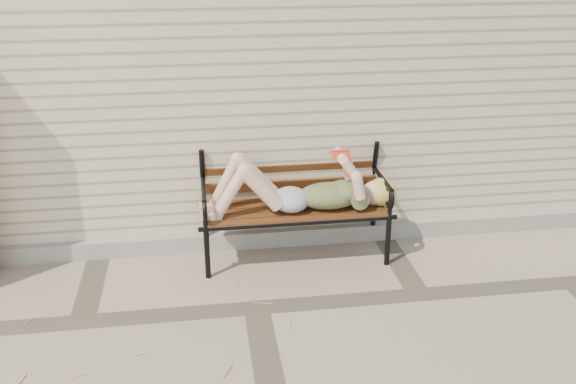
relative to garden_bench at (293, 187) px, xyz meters
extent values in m
plane|color=gray|center=(-0.40, -0.83, -0.61)|extent=(80.00, 80.00, 0.00)
cube|color=beige|center=(-0.40, 2.17, 0.89)|extent=(8.00, 4.00, 3.00)
cube|color=#9D988D|center=(-0.40, 0.14, -0.53)|extent=(8.00, 0.10, 0.15)
cylinder|color=black|center=(-0.74, -0.33, -0.38)|extent=(0.04, 0.04, 0.45)
cylinder|color=black|center=(-0.74, 0.12, -0.38)|extent=(0.04, 0.04, 0.45)
cylinder|color=black|center=(0.74, -0.33, -0.38)|extent=(0.04, 0.04, 0.45)
cylinder|color=black|center=(0.74, 0.12, -0.38)|extent=(0.04, 0.04, 0.45)
cube|color=#552F15|center=(0.00, -0.10, -0.16)|extent=(1.51, 0.49, 0.03)
cylinder|color=black|center=(0.00, -0.33, -0.18)|extent=(1.59, 0.04, 0.04)
cylinder|color=black|center=(0.00, 0.12, -0.18)|extent=(1.59, 0.04, 0.04)
torus|color=black|center=(0.00, 0.23, 0.34)|extent=(0.27, 0.04, 0.27)
ellipsoid|color=#093145|center=(0.28, -0.13, -0.04)|extent=(0.54, 0.31, 0.21)
ellipsoid|color=#093145|center=(0.40, -0.13, 0.00)|extent=(0.26, 0.30, 0.16)
ellipsoid|color=#ADADB2|center=(-0.04, -0.13, -0.05)|extent=(0.30, 0.34, 0.19)
sphere|color=#D0AD8C|center=(0.67, -0.13, -0.04)|extent=(0.22, 0.22, 0.22)
ellipsoid|color=#DCBE53|center=(0.72, -0.13, -0.03)|extent=(0.25, 0.25, 0.23)
cube|color=red|center=(0.36, -0.13, 0.34)|extent=(0.14, 0.02, 0.02)
cube|color=beige|center=(0.36, -0.18, 0.31)|extent=(0.14, 0.09, 0.05)
cube|color=beige|center=(0.36, -0.09, 0.31)|extent=(0.14, 0.09, 0.05)
cube|color=red|center=(0.36, -0.18, 0.32)|extent=(0.15, 0.09, 0.05)
cube|color=red|center=(0.36, -0.09, 0.32)|extent=(0.15, 0.09, 0.05)
cylinder|color=tan|center=(-1.11, -1.01, -0.60)|extent=(0.03, 0.10, 0.01)
cylinder|color=tan|center=(-0.23, -0.84, -0.60)|extent=(0.10, 0.08, 0.01)
cylinder|color=tan|center=(-1.01, -0.91, -0.60)|extent=(0.11, 0.01, 0.01)
cylinder|color=tan|center=(-1.28, -0.60, -0.60)|extent=(0.15, 0.04, 0.01)
cylinder|color=tan|center=(-0.22, -1.53, -0.60)|extent=(0.04, 0.10, 0.01)
cylinder|color=tan|center=(-1.27, -0.50, -0.60)|extent=(0.10, 0.04, 0.01)
cylinder|color=tan|center=(-1.49, -0.73, -0.60)|extent=(0.09, 0.08, 0.01)
cylinder|color=tan|center=(-0.46, -1.22, -0.60)|extent=(0.03, 0.14, 0.01)
cylinder|color=tan|center=(-1.34, -1.10, -0.60)|extent=(0.08, 0.09, 0.01)
camera|label=1|loc=(-0.75, -4.85, 2.02)|focal=40.00mm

